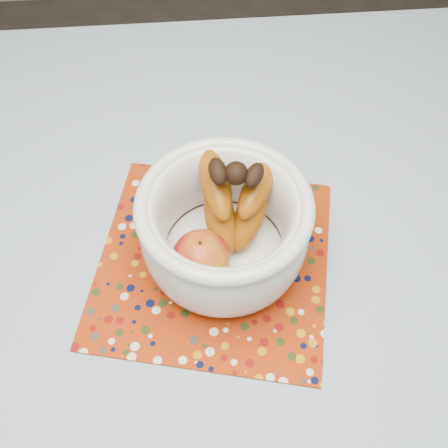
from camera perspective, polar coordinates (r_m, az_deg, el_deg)
name	(u,v)px	position (r m, az deg, el deg)	size (l,w,h in m)	color
table	(188,313)	(0.87, -3.96, -9.64)	(1.20, 1.20, 0.75)	brown
tablecloth	(185,290)	(0.80, -4.30, -7.19)	(1.32, 1.32, 0.01)	slate
placemat	(214,260)	(0.81, -1.14, -3.99)	(0.35, 0.35, 0.00)	#8F2707
fruit_bowl	(228,223)	(0.74, 0.43, 0.08)	(0.25, 0.24, 0.18)	silver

